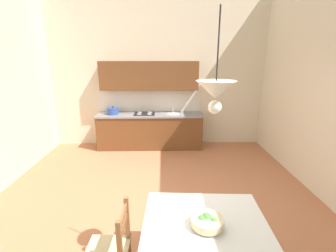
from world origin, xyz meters
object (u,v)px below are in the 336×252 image
object	(u,v)px
pendant_lamp	(216,91)
kitchen_cabinetry	(150,115)
dining_table	(205,233)
dining_chair_tv_side	(111,251)
fruit_bowl	(207,221)

from	to	relation	value
pendant_lamp	kitchen_cabinetry	bearing A→B (deg)	100.69
dining_table	dining_chair_tv_side	bearing A→B (deg)	-178.89
dining_table	pendant_lamp	world-z (taller)	pendant_lamp
kitchen_cabinetry	fruit_bowl	distance (m)	4.12
fruit_bowl	pendant_lamp	distance (m)	1.21
dining_chair_tv_side	fruit_bowl	world-z (taller)	dining_chair_tv_side
dining_table	fruit_bowl	world-z (taller)	fruit_bowl
kitchen_cabinetry	dining_table	distance (m)	4.05
dining_table	fruit_bowl	xyz separation A→B (m)	(0.00, -0.07, 0.19)
dining_table	fruit_bowl	distance (m)	0.21
dining_chair_tv_side	fruit_bowl	distance (m)	1.00
dining_chair_tv_side	fruit_bowl	size ratio (longest dim) A/B	3.10
dining_table	dining_chair_tv_side	size ratio (longest dim) A/B	1.34
fruit_bowl	dining_chair_tv_side	bearing A→B (deg)	176.62
pendant_lamp	fruit_bowl	bearing A→B (deg)	-145.08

